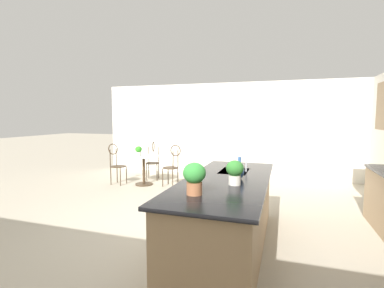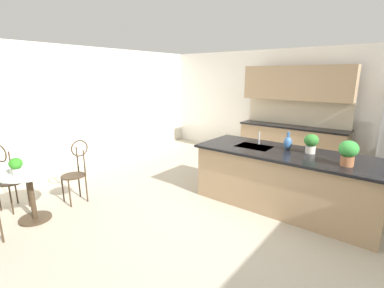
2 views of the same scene
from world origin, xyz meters
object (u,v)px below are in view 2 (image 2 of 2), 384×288
potted_plant_counter_far (348,151)px  potted_plant_counter_near (311,142)px  bistro_table (31,191)px  potted_plant_on_table (16,165)px  chair_toward_desk (76,168)px  chair_by_island (8,174)px  vase_on_counter (288,143)px

potted_plant_counter_far → potted_plant_counter_near: potted_plant_counter_far is taller
bistro_table → potted_plant_on_table: bearing=-89.2°
chair_toward_desk → potted_plant_counter_near: 3.76m
bistro_table → potted_plant_counter_far: potted_plant_counter_far is taller
chair_by_island → vase_on_counter: (3.32, 2.88, 0.46)m
chair_toward_desk → potted_plant_counter_far: potted_plant_counter_far is taller
bistro_table → chair_toward_desk: (-0.08, 0.75, 0.13)m
bistro_table → potted_plant_on_table: (0.00, -0.14, 0.43)m
potted_plant_on_table → vase_on_counter: 3.99m
potted_plant_counter_near → vase_on_counter: bearing=179.8°
chair_by_island → vase_on_counter: bearing=40.9°
chair_toward_desk → potted_plant_counter_near: size_ratio=3.53×
chair_toward_desk → potted_plant_counter_near: bearing=33.8°
potted_plant_on_table → potted_plant_counter_far: (3.57, 2.63, 0.23)m
bistro_table → potted_plant_counter_near: potted_plant_counter_near is taller
potted_plant_counter_near → chair_by_island: bearing=-141.9°
bistro_table → chair_by_island: chair_by_island is taller
potted_plant_on_table → potted_plant_counter_far: bearing=36.4°
chair_toward_desk → vase_on_counter: (2.75, 2.07, 0.46)m
chair_by_island → chair_toward_desk: (0.57, 0.81, 0.00)m
potted_plant_counter_far → vase_on_counter: bearing=159.9°
chair_toward_desk → potted_plant_on_table: size_ratio=4.29×
bistro_table → potted_plant_counter_near: (3.02, 2.82, 0.64)m
chair_toward_desk → potted_plant_on_table: chair_toward_desk is taller
bistro_table → chair_toward_desk: bearing=96.2°
potted_plant_counter_far → bistro_table: bearing=-145.1°
bistro_table → potted_plant_counter_far: 4.40m
bistro_table → chair_toward_desk: 0.76m
chair_by_island → vase_on_counter: vase_on_counter is taller
chair_by_island → potted_plant_counter_near: potted_plant_counter_near is taller
potted_plant_counter_far → potted_plant_counter_near: 0.64m
chair_by_island → potted_plant_on_table: size_ratio=4.29×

